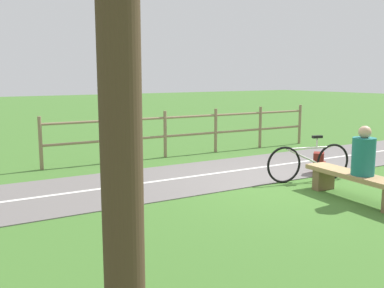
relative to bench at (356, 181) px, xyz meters
The scene contains 9 objects.
ground_plane 1.48m from the bench, ahead, with size 80.00×80.00×0.00m, color #3D6B28.
paved_path 5.08m from the bench, 54.18° to the left, with size 2.48×36.00×0.02m, color #66605E.
path_centre_line 5.08m from the bench, 54.18° to the left, with size 0.10×32.00×0.00m, color silver.
bench is the anchor object (origin of this frame).
person_seated 0.48m from the bench, behind, with size 0.41×0.41×0.81m.
bicycle 1.38m from the bench, 14.51° to the right, with size 0.54×1.74×0.89m.
backpack 1.94m from the bench, 31.43° to the right, with size 0.34×0.34×0.45m.
fence_roadside 5.03m from the bench, ahead, with size 0.55×7.61×1.17m.
tree_mid_field 5.43m from the bench, 109.77° to the left, with size 1.03×1.15×3.94m.
Camera 1 is at (-5.80, 5.99, 2.04)m, focal length 40.68 mm.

